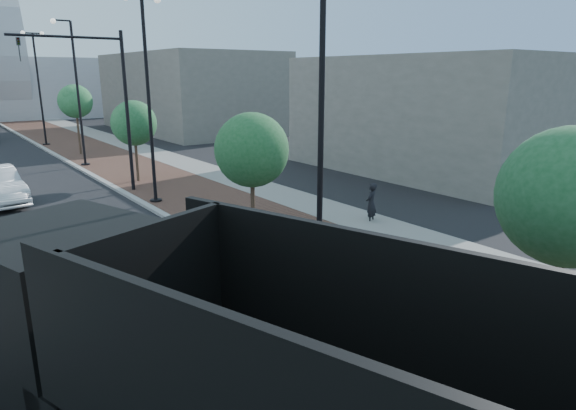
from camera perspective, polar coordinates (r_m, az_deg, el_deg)
sidewalk at (r=42.05m, az=-20.57°, el=5.88°), size 7.00×140.00×0.12m
concrete_strip at (r=42.86m, az=-17.11°, el=6.33°), size 2.40×140.00×0.13m
curb at (r=41.23m, az=-25.24°, el=5.26°), size 0.30×140.00×0.14m
dump_truck at (r=7.74m, az=-10.09°, el=-19.49°), size 7.12×14.20×3.93m
pedestrian at (r=20.50m, az=9.55°, el=0.19°), size 0.73×0.62×1.70m
streetlight_1 at (r=13.20m, az=3.43°, el=7.71°), size 1.44×0.56×9.21m
streetlight_2 at (r=23.65m, az=-15.74°, el=11.54°), size 1.72×0.56×9.28m
streetlight_3 at (r=35.09m, az=-23.14°, el=11.07°), size 1.44×0.56×9.21m
streetlight_4 at (r=46.83m, az=-26.73°, el=11.96°), size 1.72×0.56×9.28m
traffic_mast at (r=26.18m, az=-20.08°, el=11.84°), size 5.09×0.20×8.00m
tree_0 at (r=10.64m, az=29.72°, el=0.81°), size 2.65×2.65×5.10m
tree_1 at (r=18.04m, az=-4.11°, el=6.33°), size 2.70×2.70×4.67m
tree_2 at (r=28.82m, az=-17.26°, el=8.98°), size 2.50×2.47×4.58m
tree_3 at (r=40.26m, az=-23.25°, el=10.91°), size 2.47×2.44×5.23m
commercial_block_ne at (r=55.49m, az=-11.32°, el=12.60°), size 12.00×22.00×8.00m
commercial_block_e at (r=32.86m, az=15.91°, el=10.03°), size 10.00×16.00×7.00m
utility_cover_1 at (r=14.34m, az=14.37°, el=-9.71°), size 0.50×0.50×0.02m
utility_cover_2 at (r=22.43m, az=-7.82°, el=-0.36°), size 0.50×0.50×0.02m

